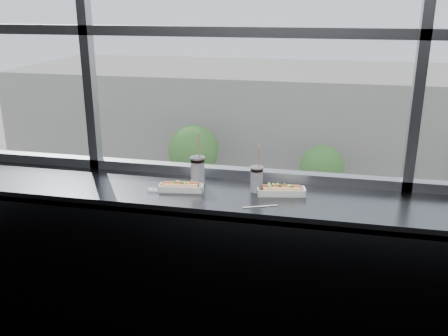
% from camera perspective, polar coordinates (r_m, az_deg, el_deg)
% --- Properties ---
extents(wall_back_lower, '(6.00, 0.00, 6.00)m').
position_cam_1_polar(wall_back_lower, '(3.41, 1.91, -9.82)').
color(wall_back_lower, black).
rests_on(wall_back_lower, ground).
extents(counter, '(6.00, 0.55, 0.06)m').
position_cam_1_polar(counter, '(2.95, 1.02, -3.39)').
color(counter, '#4F5257').
rests_on(counter, ground).
extents(counter_fascia, '(6.00, 0.04, 1.04)m').
position_cam_1_polar(counter_fascia, '(2.97, -0.06, -14.58)').
color(counter_fascia, '#4F5257').
rests_on(counter_fascia, ground).
extents(hotdog_tray_left, '(0.27, 0.12, 0.06)m').
position_cam_1_polar(hotdog_tray_left, '(2.97, -4.92, -2.14)').
color(hotdog_tray_left, white).
rests_on(hotdog_tray_left, counter).
extents(hotdog_tray_right, '(0.29, 0.14, 0.07)m').
position_cam_1_polar(hotdog_tray_right, '(2.92, 6.57, -2.54)').
color(hotdog_tray_right, white).
rests_on(hotdog_tray_right, counter).
extents(soda_cup_left, '(0.09, 0.09, 0.34)m').
position_cam_1_polar(soda_cup_left, '(3.04, -3.02, -0.16)').
color(soda_cup_left, white).
rests_on(soda_cup_left, counter).
extents(soda_cup_right, '(0.08, 0.08, 0.29)m').
position_cam_1_polar(soda_cup_right, '(2.94, 3.76, -1.13)').
color(soda_cup_right, white).
rests_on(soda_cup_right, counter).
extents(loose_straw, '(0.18, 0.08, 0.01)m').
position_cam_1_polar(loose_straw, '(2.74, 4.16, -4.40)').
color(loose_straw, white).
rests_on(loose_straw, counter).
extents(wrapper, '(0.09, 0.07, 0.02)m').
position_cam_1_polar(wrapper, '(2.98, -8.09, -2.46)').
color(wrapper, silver).
rests_on(wrapper, counter).
extents(plaza_ground, '(120.00, 120.00, 0.00)m').
position_cam_1_polar(plaza_ground, '(48.29, 11.39, 2.32)').
color(plaza_ground, '#AEA79F').
rests_on(plaza_ground, ground).
extents(street_asphalt, '(80.00, 10.00, 0.06)m').
position_cam_1_polar(street_asphalt, '(26.45, 9.87, -11.56)').
color(street_asphalt, black).
rests_on(street_asphalt, plaza_ground).
extents(far_sidewalk, '(80.00, 6.00, 0.04)m').
position_cam_1_polar(far_sidewalk, '(33.64, 10.61, -4.83)').
color(far_sidewalk, '#AEA79F').
rests_on(far_sidewalk, plaza_ground).
extents(far_building, '(50.00, 14.00, 8.00)m').
position_cam_1_polar(far_building, '(41.97, 11.51, 5.53)').
color(far_building, gray).
rests_on(far_building, plaza_ground).
extents(car_far_a, '(3.31, 6.68, 2.15)m').
position_cam_1_polar(car_far_a, '(31.03, -6.48, -4.43)').
color(car_far_a, '#3C3C3C').
rests_on(car_far_a, street_asphalt).
extents(car_near_a, '(3.13, 6.03, 1.92)m').
position_cam_1_polar(car_near_a, '(26.35, -20.93, -10.27)').
color(car_near_a, gray).
rests_on(car_near_a, street_asphalt).
extents(car_near_c, '(2.92, 6.12, 1.98)m').
position_cam_1_polar(car_near_c, '(22.52, 13.56, -14.62)').
color(car_near_c, maroon).
rests_on(car_near_c, street_asphalt).
extents(car_far_b, '(2.84, 6.39, 2.10)m').
position_cam_1_polar(car_far_b, '(29.56, 13.93, -6.14)').
color(car_far_b, '#630007').
rests_on(car_far_b, street_asphalt).
extents(pedestrian_b, '(0.74, 0.98, 2.21)m').
position_cam_1_polar(pedestrian_b, '(32.81, 7.13, -3.13)').
color(pedestrian_b, '#66605B').
rests_on(pedestrian_b, far_sidewalk).
extents(pedestrian_c, '(0.85, 0.64, 1.92)m').
position_cam_1_polar(pedestrian_c, '(33.87, 18.89, -3.59)').
color(pedestrian_c, '#66605B').
rests_on(pedestrian_c, far_sidewalk).
extents(pedestrian_a, '(0.97, 0.73, 2.19)m').
position_cam_1_polar(pedestrian_a, '(33.81, -0.52, -2.33)').
color(pedestrian_a, '#66605B').
rests_on(pedestrian_a, far_sidewalk).
extents(tree_left, '(3.43, 3.43, 5.37)m').
position_cam_1_polar(tree_left, '(33.61, -3.52, 2.01)').
color(tree_left, '#47382B').
rests_on(tree_left, far_sidewalk).
extents(tree_center, '(2.88, 2.88, 4.50)m').
position_cam_1_polar(tree_center, '(32.57, 11.15, 0.06)').
color(tree_center, '#47382B').
rests_on(tree_center, far_sidewalk).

